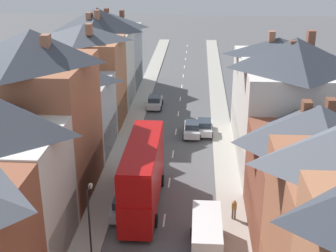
# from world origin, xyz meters

# --- Properties ---
(pavement_left) EXTENTS (2.20, 104.00, 0.14)m
(pavement_left) POSITION_xyz_m (-5.10, 38.00, 0.07)
(pavement_left) COLOR #A8A399
(pavement_left) RESTS_ON ground
(pavement_right) EXTENTS (2.20, 104.00, 0.14)m
(pavement_right) POSITION_xyz_m (5.10, 38.00, 0.07)
(pavement_right) COLOR #A8A399
(pavement_right) RESTS_ON ground
(centre_line_dashes) EXTENTS (0.14, 97.80, 0.01)m
(centre_line_dashes) POSITION_xyz_m (0.00, 36.00, 0.01)
(centre_line_dashes) COLOR silver
(centre_line_dashes) RESTS_ON ground
(terrace_row_left) EXTENTS (8.00, 69.64, 13.57)m
(terrace_row_left) POSITION_xyz_m (-10.18, 22.05, 5.90)
(terrace_row_left) COLOR #BCB7A8
(terrace_row_left) RESTS_ON ground
(terrace_row_right) EXTENTS (8.00, 49.96, 14.27)m
(terrace_row_right) POSITION_xyz_m (10.19, 13.25, 5.90)
(terrace_row_right) COLOR brown
(terrace_row_right) RESTS_ON ground
(double_decker_bus_lead) EXTENTS (2.74, 10.80, 5.30)m
(double_decker_bus_lead) POSITION_xyz_m (-1.81, 20.08, 2.82)
(double_decker_bus_lead) COLOR #B70F0F
(double_decker_bus_lead) RESTS_ON ground
(car_near_blue) EXTENTS (1.90, 3.95, 1.61)m
(car_near_blue) POSITION_xyz_m (-3.10, 18.62, 0.81)
(car_near_blue) COLOR #B7BABF
(car_near_blue) RESTS_ON ground
(car_near_silver) EXTENTS (1.90, 4.00, 1.63)m
(car_near_silver) POSITION_xyz_m (1.80, 34.95, 0.82)
(car_near_silver) COLOR silver
(car_near_silver) RESTS_ON ground
(car_parked_left_a) EXTENTS (1.90, 3.99, 1.61)m
(car_parked_left_a) POSITION_xyz_m (3.10, 35.63, 0.81)
(car_parked_left_a) COLOR silver
(car_parked_left_a) RESTS_ON ground
(car_parked_right_a) EXTENTS (1.90, 4.16, 1.58)m
(car_parked_right_a) POSITION_xyz_m (-3.10, 44.11, 0.80)
(car_parked_right_a) COLOR #B7BABF
(car_parked_right_a) RESTS_ON ground
(delivery_van) EXTENTS (2.20, 5.20, 2.41)m
(delivery_van) POSITION_xyz_m (3.10, 14.40, 1.34)
(delivery_van) COLOR white
(delivery_van) RESTS_ON ground
(pedestrian_far_left) EXTENTS (0.36, 0.22, 1.61)m
(pedestrian_far_left) POSITION_xyz_m (5.20, 18.34, 1.03)
(pedestrian_far_left) COLOR brown
(pedestrian_far_left) RESTS_ON pavement_right
(street_lamp) EXTENTS (0.20, 1.12, 5.50)m
(street_lamp) POSITION_xyz_m (-4.25, 12.52, 3.24)
(street_lamp) COLOR black
(street_lamp) RESTS_ON ground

